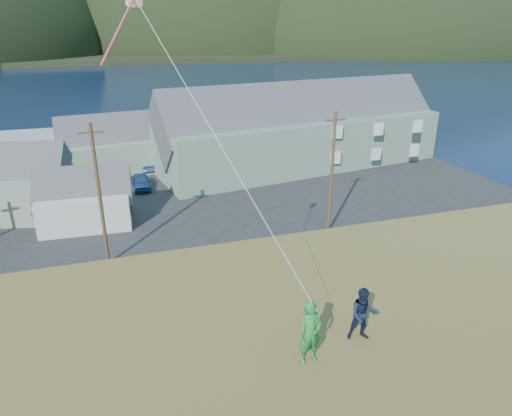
{
  "coord_description": "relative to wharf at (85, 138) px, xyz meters",
  "views": [
    {
      "loc": [
        -2.19,
        -28.29,
        15.59
      ],
      "look_at": [
        2.92,
        -12.29,
        8.8
      ],
      "focal_mm": 32.0,
      "sensor_mm": 36.0,
      "label": 1
    }
  ],
  "objects": [
    {
      "name": "kite_flyer_green",
      "position": [
        8.15,
        -59.36,
        7.66
      ],
      "size": [
        0.71,
        0.51,
        1.83
      ],
      "primitive_type": "imported",
      "rotation": [
        0.0,
        0.0,
        0.12
      ],
      "color": "#217933",
      "rests_on": "hillside"
    },
    {
      "name": "lodge",
      "position": [
        24.64,
        -20.54,
        4.06
      ],
      "size": [
        34.34,
        14.45,
        11.71
      ],
      "rotation": [
        0.0,
        0.0,
        0.16
      ],
      "color": "slate",
      "rests_on": "waterfront_lot"
    },
    {
      "name": "waterfront_lot",
      "position": [
        6.0,
        -23.0,
        -0.39
      ],
      "size": [
        72.0,
        36.0,
        0.12
      ],
      "primitive_type": "cube",
      "color": "#28282B",
      "rests_on": "ground"
    },
    {
      "name": "parked_cars",
      "position": [
        -1.65,
        -19.13,
        0.4
      ],
      "size": [
        21.95,
        12.69,
        1.57
      ],
      "color": "black",
      "rests_on": "waterfront_lot"
    },
    {
      "name": "grass_strip",
      "position": [
        6.0,
        -42.0,
        -0.4
      ],
      "size": [
        110.0,
        8.0,
        0.1
      ],
      "primitive_type": "cube",
      "color": "#4C3D19",
      "rests_on": "ground"
    },
    {
      "name": "utility_poles",
      "position": [
        3.65,
        -38.5,
        4.45
      ],
      "size": [
        31.1,
        0.24,
        9.82
      ],
      "color": "#47331E",
      "rests_on": "waterfront_lot"
    },
    {
      "name": "wharf",
      "position": [
        0.0,
        0.0,
        0.0
      ],
      "size": [
        26.0,
        14.0,
        0.9
      ],
      "primitive_type": "cube",
      "color": "gray",
      "rests_on": "ground"
    },
    {
      "name": "shed_palegreen_near",
      "position": [
        -5.53,
        -26.45,
        2.41
      ],
      "size": [
        11.6,
        8.67,
        7.61
      ],
      "rotation": [
        0.0,
        0.0,
        -0.22
      ],
      "color": "gray",
      "rests_on": "waterfront_lot"
    },
    {
      "name": "shed_white",
      "position": [
        1.06,
        -30.89,
        1.86
      ],
      "size": [
        7.77,
        5.39,
        5.98
      ],
      "rotation": [
        0.0,
        0.0,
        -0.06
      ],
      "color": "beige",
      "rests_on": "waterfront_lot"
    },
    {
      "name": "far_shore",
      "position": [
        6.0,
        290.0,
        0.55
      ],
      "size": [
        900.0,
        320.0,
        2.0
      ],
      "primitive_type": "cube",
      "color": "black",
      "rests_on": "ground"
    },
    {
      "name": "shed_palegreen_far",
      "position": [
        3.85,
        -16.13,
        2.55
      ],
      "size": [
        12.53,
        8.26,
        7.89
      ],
      "rotation": [
        0.0,
        0.0,
        0.14
      ],
      "color": "slate",
      "rests_on": "waterfront_lot"
    },
    {
      "name": "kite_rig",
      "position": [
        4.9,
        -52.72,
        15.65
      ],
      "size": [
        2.25,
        3.76,
        10.62
      ],
      "color": "beige",
      "rests_on": "ground"
    },
    {
      "name": "ground",
      "position": [
        6.0,
        -40.0,
        -0.45
      ],
      "size": [
        900.0,
        900.0,
        0.0
      ],
      "primitive_type": "plane",
      "color": "#0A1638",
      "rests_on": "ground"
    },
    {
      "name": "far_hills",
      "position": [
        41.59,
        239.38,
        1.55
      ],
      "size": [
        760.0,
        265.0,
        143.0
      ],
      "color": "black",
      "rests_on": "ground"
    },
    {
      "name": "kite_flyer_navy",
      "position": [
        9.95,
        -58.96,
        7.56
      ],
      "size": [
        0.93,
        0.81,
        1.62
      ],
      "primitive_type": "imported",
      "rotation": [
        0.0,
        0.0,
        -0.29
      ],
      "color": "black",
      "rests_on": "hillside"
    }
  ]
}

